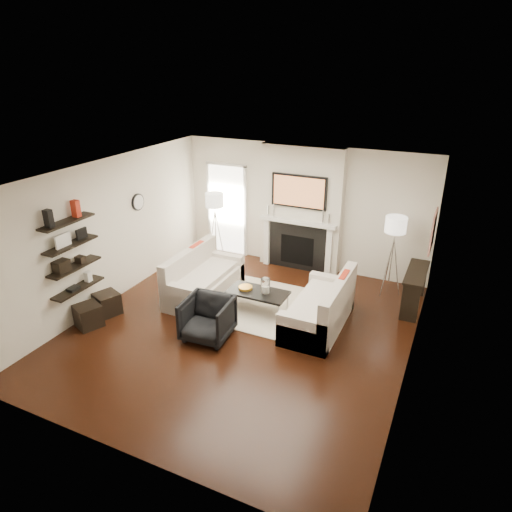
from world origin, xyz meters
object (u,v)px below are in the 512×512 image
at_px(lamp_left_shade, 214,200).
at_px(ottoman_near, 107,303).
at_px(loveseat_left_base, 205,286).
at_px(lamp_right_shade, 396,225).
at_px(armchair, 207,317).
at_px(coffee_table, 258,292).
at_px(loveseat_right_base, 318,315).

height_order(lamp_left_shade, ottoman_near, lamp_left_shade).
bearing_deg(loveseat_left_base, lamp_right_shade, 26.92).
bearing_deg(ottoman_near, armchair, 2.66).
relative_size(loveseat_left_base, coffee_table, 1.64).
relative_size(armchair, ottoman_near, 1.96).
xyz_separation_m(armchair, ottoman_near, (-2.07, -0.10, -0.19)).
height_order(lamp_right_shade, ottoman_near, lamp_right_shade).
distance_m(coffee_table, lamp_left_shade, 2.75).
distance_m(loveseat_left_base, lamp_left_shade, 2.14).
bearing_deg(ottoman_near, coffee_table, 26.06).
xyz_separation_m(loveseat_left_base, loveseat_right_base, (2.35, -0.10, 0.00)).
bearing_deg(lamp_right_shade, armchair, -130.41).
relative_size(armchair, lamp_left_shade, 1.96).
bearing_deg(armchair, lamp_left_shade, 112.27).
bearing_deg(ottoman_near, lamp_right_shade, 33.35).
distance_m(coffee_table, lamp_right_shade, 2.90).
bearing_deg(coffee_table, loveseat_left_base, 174.40).
distance_m(armchair, ottoman_near, 2.08).
bearing_deg(coffee_table, loveseat_right_base, 0.63).
bearing_deg(loveseat_right_base, lamp_left_shade, 150.18).
bearing_deg(lamp_left_shade, lamp_right_shade, 0.43).
distance_m(lamp_left_shade, ottoman_near, 3.26).
height_order(loveseat_left_base, ottoman_near, loveseat_left_base).
distance_m(loveseat_left_base, loveseat_right_base, 2.35).
height_order(loveseat_right_base, ottoman_near, loveseat_right_base).
distance_m(lamp_left_shade, lamp_right_shade, 3.90).
relative_size(loveseat_right_base, armchair, 2.30).
distance_m(loveseat_right_base, lamp_left_shade, 3.68).
bearing_deg(lamp_right_shade, lamp_left_shade, -179.57).
distance_m(loveseat_right_base, armchair, 1.93).
relative_size(armchair, lamp_right_shade, 1.96).
xyz_separation_m(lamp_left_shade, lamp_right_shade, (3.90, 0.03, 0.00)).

